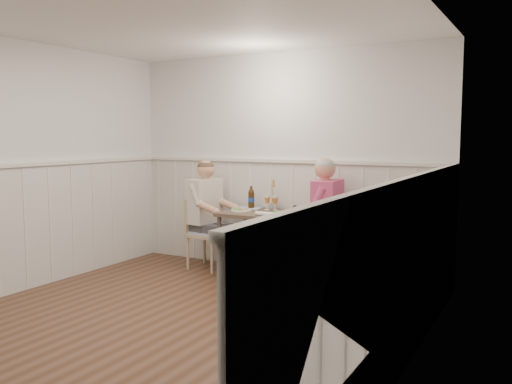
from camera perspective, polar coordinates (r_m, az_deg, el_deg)
ground_plane at (r=4.84m, az=-9.37°, el=-13.69°), size 4.50×4.50×0.00m
room_shell at (r=4.56m, az=-9.70°, el=4.57°), size 4.04×4.54×2.60m
wainscot at (r=5.20m, az=-4.82°, el=-4.39°), size 4.00×4.49×1.34m
dining_table at (r=6.20m, az=0.89°, el=-3.04°), size 0.94×0.70×0.75m
chair_right at (r=5.92m, az=8.11°, el=-5.15°), size 0.56×0.56×0.90m
chair_left at (r=6.66m, az=-5.48°, el=-4.02°), size 0.41×0.41×0.87m
man_in_pink at (r=5.93m, az=7.08°, el=-4.09°), size 0.67×0.47×1.41m
diner_cream at (r=6.62m, az=-5.17°, el=-3.24°), size 0.66×0.46×1.35m
plate_man at (r=6.00m, az=2.74°, el=-2.20°), size 0.24×0.24×0.06m
plate_diner at (r=6.27m, az=-1.68°, el=-1.85°), size 0.24×0.24×0.06m
beer_glass_a at (r=6.36m, az=2.05°, el=-0.87°), size 0.07×0.07×0.17m
beer_glass_b at (r=6.35m, az=1.20°, el=-0.82°), size 0.07×0.07×0.18m
beer_bottle at (r=6.49m, az=-0.51°, el=-0.68°), size 0.08×0.08×0.27m
rolled_napkin at (r=5.89m, az=0.88°, el=-2.32°), size 0.21×0.05×0.05m
grass_vase at (r=6.43m, az=1.64°, el=-0.34°), size 0.04×0.04×0.37m
gingham_mat at (r=6.51m, az=-0.92°, el=-1.69°), size 0.37×0.32×0.01m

